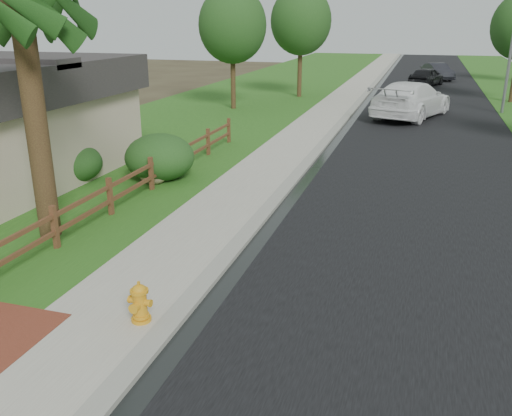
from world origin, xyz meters
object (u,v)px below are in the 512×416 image
(ranch_fence, at_px, (132,183))
(fire_hydrant, at_px, (140,303))
(white_suv, at_px, (411,99))
(palm_tree, at_px, (19,0))
(dark_car_mid, at_px, (426,77))
(streetlight, at_px, (512,28))

(ranch_fence, distance_m, fire_hydrant, 6.96)
(ranch_fence, xyz_separation_m, white_suv, (7.30, 17.41, 0.37))
(palm_tree, bearing_deg, ranch_fence, 76.43)
(palm_tree, relative_size, dark_car_mid, 1.52)
(fire_hydrant, height_order, streetlight, streetlight)
(fire_hydrant, bearing_deg, white_suv, 80.78)
(white_suv, bearing_deg, palm_tree, 87.00)
(streetlight, bearing_deg, fire_hydrant, -108.25)
(fire_hydrant, distance_m, white_suv, 23.74)
(palm_tree, height_order, white_suv, palm_tree)
(white_suv, xyz_separation_m, streetlight, (4.85, 2.83, 3.68))
(dark_car_mid, height_order, streetlight, streetlight)
(ranch_fence, distance_m, palm_tree, 5.74)
(fire_hydrant, relative_size, white_suv, 0.12)
(palm_tree, bearing_deg, white_suv, 68.49)
(dark_car_mid, distance_m, streetlight, 13.78)
(dark_car_mid, relative_size, streetlight, 0.53)
(palm_tree, bearing_deg, fire_hydrant, -36.56)
(palm_tree, distance_m, dark_car_mid, 37.05)
(palm_tree, height_order, streetlight, streetlight)
(fire_hydrant, bearing_deg, palm_tree, 143.44)
(fire_hydrant, xyz_separation_m, white_suv, (3.80, 23.43, 0.53))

